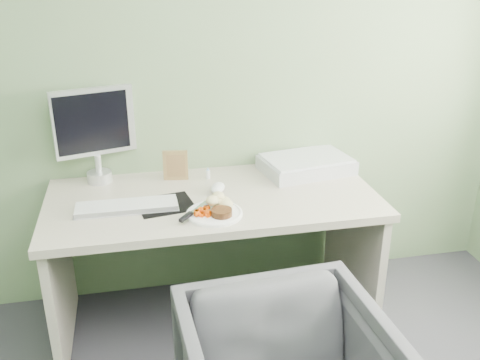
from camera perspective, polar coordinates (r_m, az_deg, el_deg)
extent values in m
plane|color=#6A885F|center=(2.78, -4.43, 13.26)|extent=(3.50, 0.00, 3.50)
cube|color=#BAB29C|center=(2.61, -2.91, -2.11)|extent=(1.60, 0.75, 0.04)
cube|color=#AEA594|center=(2.79, -18.59, -10.16)|extent=(0.04, 0.70, 0.69)
cube|color=#AEA594|center=(2.98, 11.95, -7.17)|extent=(0.04, 0.70, 0.69)
cylinder|color=white|center=(2.41, -2.74, -3.60)|extent=(0.25, 0.25, 0.01)
cylinder|color=black|center=(2.38, -1.97, -3.47)|extent=(0.12, 0.12, 0.03)
ellipsoid|color=tan|center=(2.46, -2.26, -2.05)|extent=(0.15, 0.13, 0.07)
cube|color=#D64404|center=(2.38, -4.10, -3.24)|extent=(0.07, 0.06, 0.04)
cube|color=silver|center=(2.44, -4.36, -2.90)|extent=(0.10, 0.11, 0.01)
cube|color=black|center=(2.35, -5.80, -3.94)|extent=(0.07, 0.08, 0.02)
cube|color=black|center=(2.53, -7.95, -2.61)|extent=(0.29, 0.26, 0.00)
cube|color=white|center=(2.51, -11.99, -2.74)|extent=(0.46, 0.14, 0.02)
ellipsoid|color=white|center=(2.64, -2.38, -0.86)|extent=(0.10, 0.13, 0.04)
cube|color=olive|center=(2.78, -6.90, 1.56)|extent=(0.13, 0.04, 0.16)
cylinder|color=white|center=(2.79, -3.44, 0.60)|extent=(0.02, 0.02, 0.05)
cone|color=#93B9EC|center=(2.78, -3.45, 1.20)|extent=(0.02, 0.02, 0.02)
cube|color=#B5B7BD|center=(2.90, 7.06, 1.60)|extent=(0.51, 0.38, 0.07)
cylinder|color=silver|center=(2.85, -14.75, 0.34)|extent=(0.13, 0.13, 0.05)
cylinder|color=silver|center=(2.82, -14.89, 1.69)|extent=(0.03, 0.03, 0.09)
cube|color=silver|center=(2.77, -15.33, 6.01)|extent=(0.40, 0.15, 0.34)
cube|color=black|center=(2.75, -15.35, 5.89)|extent=(0.35, 0.10, 0.30)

